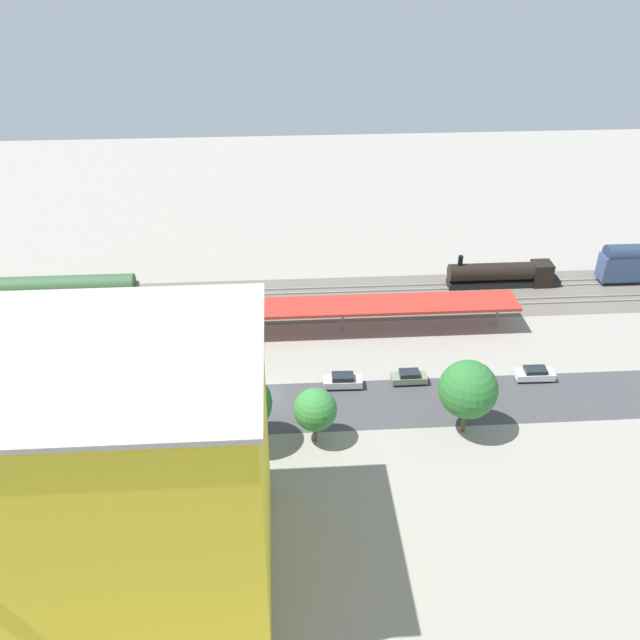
% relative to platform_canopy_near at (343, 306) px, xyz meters
% --- Properties ---
extents(ground_plane, '(205.98, 205.98, 0.00)m').
position_rel_platform_canopy_near_xyz_m(ground_plane, '(9.98, 13.89, -3.71)').
color(ground_plane, gray).
rests_on(ground_plane, ground).
extents(rail_bed, '(128.75, 13.18, 0.01)m').
position_rel_platform_canopy_near_xyz_m(rail_bed, '(9.98, -8.44, -3.71)').
color(rail_bed, '#665E54').
rests_on(rail_bed, ground).
extents(street_asphalt, '(128.75, 9.12, 0.01)m').
position_rel_platform_canopy_near_xyz_m(street_asphalt, '(9.98, 16.03, -3.71)').
color(street_asphalt, '#424244').
rests_on(street_asphalt, ground).
extents(track_rails, '(128.74, 6.74, 0.12)m').
position_rel_platform_canopy_near_xyz_m(track_rails, '(9.98, -8.44, -3.53)').
color(track_rails, '#9E9EA8').
rests_on(track_rails, ground).
extents(platform_canopy_near, '(46.03, 5.20, 3.93)m').
position_rel_platform_canopy_near_xyz_m(platform_canopy_near, '(0.00, 0.00, 0.00)').
color(platform_canopy_near, '#A82D23').
rests_on(platform_canopy_near, ground).
extents(locomotive, '(16.62, 2.84, 5.04)m').
position_rel_platform_canopy_near_xyz_m(locomotive, '(-24.99, -10.97, -1.92)').
color(locomotive, black).
rests_on(locomotive, ground).
extents(freight_coach_far, '(18.64, 3.05, 6.20)m').
position_rel_platform_canopy_near_xyz_m(freight_coach_far, '(36.62, -5.91, -0.45)').
color(freight_coach_far, black).
rests_on(freight_coach_far, ground).
extents(parked_car_0, '(4.62, 1.90, 1.63)m').
position_rel_platform_canopy_near_xyz_m(parked_car_0, '(-21.77, 12.55, -2.98)').
color(parked_car_0, black).
rests_on(parked_car_0, ground).
extents(parked_car_1, '(4.54, 1.88, 1.74)m').
position_rel_platform_canopy_near_xyz_m(parked_car_1, '(-14.27, 13.13, -2.94)').
color(parked_car_1, black).
rests_on(parked_car_1, ground).
extents(parked_car_2, '(4.18, 1.78, 1.63)m').
position_rel_platform_canopy_near_xyz_m(parked_car_2, '(-6.74, 12.23, -2.99)').
color(parked_car_2, black).
rests_on(parked_car_2, ground).
extents(parked_car_3, '(4.58, 1.93, 1.74)m').
position_rel_platform_canopy_near_xyz_m(parked_car_3, '(1.15, 12.54, -2.94)').
color(parked_car_3, black).
rests_on(parked_car_3, ground).
extents(construction_building, '(28.37, 18.76, 21.87)m').
position_rel_platform_canopy_near_xyz_m(construction_building, '(23.85, 37.46, 7.22)').
color(construction_building, yellow).
rests_on(construction_building, ground).
extents(construction_roof_slab, '(28.97, 19.36, 0.40)m').
position_rel_platform_canopy_near_xyz_m(construction_roof_slab, '(23.85, 37.46, 18.36)').
color(construction_roof_slab, '#ADA89E').
rests_on(construction_roof_slab, construction_building).
extents(box_truck_0, '(8.77, 3.02, 3.22)m').
position_rel_platform_canopy_near_xyz_m(box_truck_0, '(27.16, 22.84, -2.10)').
color(box_truck_0, black).
rests_on(box_truck_0, ground).
extents(street_tree_0, '(4.54, 4.54, 6.38)m').
position_rel_platform_canopy_near_xyz_m(street_tree_0, '(4.90, 21.75, 0.38)').
color(street_tree_0, brown).
rests_on(street_tree_0, ground).
extents(street_tree_2, '(6.20, 6.20, 8.67)m').
position_rel_platform_canopy_near_xyz_m(street_tree_2, '(-11.05, 21.27, 1.84)').
color(street_tree_2, brown).
rests_on(street_tree_2, ground).
extents(street_tree_3, '(6.29, 6.29, 8.61)m').
position_rel_platform_canopy_near_xyz_m(street_tree_3, '(12.40, 21.94, 1.75)').
color(street_tree_3, brown).
rests_on(street_tree_3, ground).
extents(traffic_light, '(0.50, 0.36, 6.75)m').
position_rel_platform_canopy_near_xyz_m(traffic_light, '(35.26, 20.94, 0.74)').
color(traffic_light, '#333333').
rests_on(traffic_light, ground).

